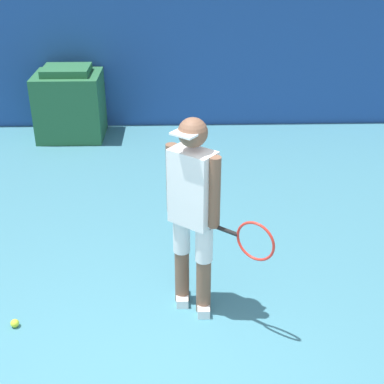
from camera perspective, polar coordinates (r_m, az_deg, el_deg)
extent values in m
cube|color=#234C99|center=(8.18, -3.67, 15.10)|extent=(24.00, 0.10, 2.37)
cylinder|color=brown|center=(4.53, -1.07, -8.94)|extent=(0.12, 0.12, 0.51)
cylinder|color=white|center=(4.30, -1.11, -4.56)|extent=(0.14, 0.14, 0.31)
cube|color=white|center=(4.66, -1.04, -11.05)|extent=(0.10, 0.24, 0.08)
cylinder|color=brown|center=(4.42, 1.24, -9.94)|extent=(0.12, 0.12, 0.51)
cylinder|color=white|center=(4.19, 1.30, -5.50)|extent=(0.14, 0.14, 0.31)
cube|color=white|center=(4.56, 1.21, -12.07)|extent=(0.10, 0.24, 0.08)
cube|color=white|center=(4.01, 0.08, 0.48)|extent=(0.39, 0.37, 0.60)
sphere|color=brown|center=(3.83, 0.08, 6.37)|extent=(0.22, 0.22, 0.22)
cube|color=white|center=(3.75, -0.82, 6.20)|extent=(0.22, 0.21, 0.02)
cylinder|color=brown|center=(4.11, -2.14, 1.43)|extent=(0.09, 0.09, 0.57)
cylinder|color=brown|center=(3.91, 2.41, -0.07)|extent=(0.09, 0.09, 0.57)
cylinder|color=black|center=(4.00, 3.60, -4.10)|extent=(0.19, 0.16, 0.03)
torus|color=red|center=(3.89, 6.78, -5.24)|extent=(0.26, 0.21, 0.32)
sphere|color=#D1E533|center=(4.63, -18.38, -13.15)|extent=(0.07, 0.07, 0.07)
cube|color=#28663D|center=(8.05, -12.86, 8.96)|extent=(0.93, 0.78, 0.94)
cube|color=#28663D|center=(7.90, -13.26, 12.52)|extent=(0.65, 0.55, 0.10)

